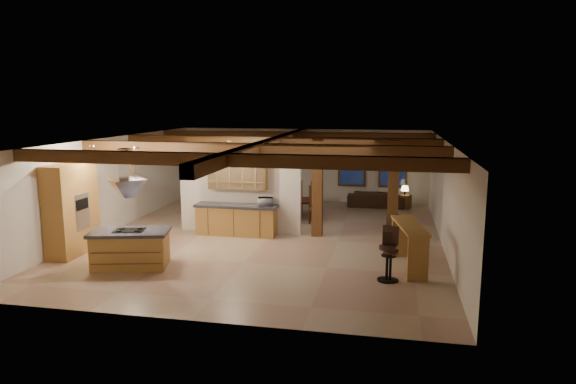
# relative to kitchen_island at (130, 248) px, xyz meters

# --- Properties ---
(ground) EXTENTS (12.00, 12.00, 0.00)m
(ground) POSITION_rel_kitchen_island_xyz_m (2.63, 3.33, -0.46)
(ground) COLOR tan
(ground) RESTS_ON ground
(room_walls) EXTENTS (12.00, 12.00, 12.00)m
(room_walls) POSITION_rel_kitchen_island_xyz_m (2.63, 3.33, 1.32)
(room_walls) COLOR beige
(room_walls) RESTS_ON ground
(ceiling_beams) EXTENTS (10.00, 12.00, 0.28)m
(ceiling_beams) POSITION_rel_kitchen_island_xyz_m (2.63, 3.33, 2.30)
(ceiling_beams) COLOR #402510
(ceiling_beams) RESTS_ON room_walls
(timber_posts) EXTENTS (2.50, 0.30, 2.90)m
(timber_posts) POSITION_rel_kitchen_island_xyz_m (5.13, 3.83, 1.30)
(timber_posts) COLOR #402510
(timber_posts) RESTS_ON ground
(partition_wall) EXTENTS (3.80, 0.18, 2.20)m
(partition_wall) POSITION_rel_kitchen_island_xyz_m (1.63, 3.83, 0.64)
(partition_wall) COLOR beige
(partition_wall) RESTS_ON ground
(pantry_cabinet) EXTENTS (0.67, 1.60, 2.40)m
(pantry_cabinet) POSITION_rel_kitchen_island_xyz_m (-2.03, 0.73, 0.73)
(pantry_cabinet) COLOR olive
(pantry_cabinet) RESTS_ON ground
(back_counter) EXTENTS (2.50, 0.66, 0.94)m
(back_counter) POSITION_rel_kitchen_island_xyz_m (1.63, 3.44, 0.01)
(back_counter) COLOR olive
(back_counter) RESTS_ON ground
(upper_display_cabinet) EXTENTS (1.80, 0.36, 0.95)m
(upper_display_cabinet) POSITION_rel_kitchen_island_xyz_m (1.63, 3.65, 1.39)
(upper_display_cabinet) COLOR olive
(upper_display_cabinet) RESTS_ON partition_wall
(range_hood) EXTENTS (1.10, 1.10, 1.40)m
(range_hood) POSITION_rel_kitchen_island_xyz_m (0.00, 0.00, 1.32)
(range_hood) COLOR silver
(range_hood) RESTS_ON room_walls
(back_windows) EXTENTS (2.70, 0.07, 1.70)m
(back_windows) POSITION_rel_kitchen_island_xyz_m (5.43, 9.27, 1.04)
(back_windows) COLOR #402510
(back_windows) RESTS_ON room_walls
(framed_art) EXTENTS (0.65, 0.05, 0.85)m
(framed_art) POSITION_rel_kitchen_island_xyz_m (1.13, 9.27, 1.24)
(framed_art) COLOR #402510
(framed_art) RESTS_ON room_walls
(recessed_cans) EXTENTS (3.16, 2.46, 0.03)m
(recessed_cans) POSITION_rel_kitchen_island_xyz_m (0.10, 1.40, 2.41)
(recessed_cans) COLOR silver
(recessed_cans) RESTS_ON room_walls
(kitchen_island) EXTENTS (2.04, 1.41, 0.93)m
(kitchen_island) POSITION_rel_kitchen_island_xyz_m (0.00, 0.00, 0.00)
(kitchen_island) COLOR olive
(kitchen_island) RESTS_ON ground
(dining_table) EXTENTS (1.99, 1.41, 0.63)m
(dining_table) POSITION_rel_kitchen_island_xyz_m (2.94, 6.09, -0.15)
(dining_table) COLOR #3B190E
(dining_table) RESTS_ON ground
(sofa) EXTENTS (2.14, 0.87, 0.62)m
(sofa) POSITION_rel_kitchen_island_xyz_m (5.61, 8.58, -0.16)
(sofa) COLOR black
(sofa) RESTS_ON ground
(microwave) EXTENTS (0.48, 0.37, 0.24)m
(microwave) POSITION_rel_kitchen_island_xyz_m (2.53, 3.44, 0.60)
(microwave) COLOR silver
(microwave) RESTS_ON back_counter
(bar_counter) EXTENTS (0.89, 2.13, 1.09)m
(bar_counter) POSITION_rel_kitchen_island_xyz_m (6.63, 1.26, 0.27)
(bar_counter) COLOR olive
(bar_counter) RESTS_ON ground
(side_table) EXTENTS (0.55, 0.55, 0.52)m
(side_table) POSITION_rel_kitchen_island_xyz_m (6.70, 8.45, -0.21)
(side_table) COLOR #402510
(side_table) RESTS_ON ground
(table_lamp) EXTENTS (0.30, 0.30, 0.35)m
(table_lamp) POSITION_rel_kitchen_island_xyz_m (6.70, 8.45, 0.30)
(table_lamp) COLOR black
(table_lamp) RESTS_ON side_table
(bar_stool_a) EXTENTS (0.45, 0.47, 1.23)m
(bar_stool_a) POSITION_rel_kitchen_island_xyz_m (6.15, 0.26, 0.16)
(bar_stool_a) COLOR black
(bar_stool_a) RESTS_ON ground
(bar_stool_b) EXTENTS (0.39, 0.41, 1.09)m
(bar_stool_b) POSITION_rel_kitchen_island_xyz_m (6.20, 0.26, 0.09)
(bar_stool_b) COLOR black
(bar_stool_b) RESTS_ON ground
(bar_stool_c) EXTENTS (0.41, 0.42, 1.10)m
(bar_stool_c) POSITION_rel_kitchen_island_xyz_m (6.18, 2.18, 0.09)
(bar_stool_c) COLOR black
(bar_stool_c) RESTS_ON ground
(dining_chairs) EXTENTS (2.06, 2.06, 1.23)m
(dining_chairs) POSITION_rel_kitchen_island_xyz_m (2.94, 6.09, 0.16)
(dining_chairs) COLOR #402510
(dining_chairs) RESTS_ON ground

